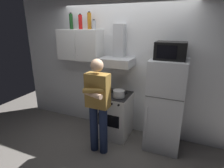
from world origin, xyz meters
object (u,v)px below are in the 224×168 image
at_px(bottle_liquor_amber, 89,21).
at_px(bottle_wine_green, 71,21).
at_px(range_hood, 117,55).
at_px(person_standing, 98,104).
at_px(stove_oven, 115,114).
at_px(bottle_soda_red, 80,22).
at_px(refrigerator, 165,105).
at_px(microwave, 171,51).
at_px(upper_cabinet, 80,45).
at_px(cooking_pot, 119,94).
at_px(bottle_canister_steel, 94,25).

bearing_deg(bottle_liquor_amber, bottle_wine_green, -179.50).
distance_m(range_hood, person_standing, 1.01).
height_order(stove_oven, bottle_soda_red, bottle_soda_red).
relative_size(refrigerator, bottle_liquor_amber, 5.02).
bearing_deg(microwave, upper_cabinet, 176.52).
distance_m(microwave, cooking_pot, 1.15).
relative_size(microwave, bottle_liquor_amber, 1.50).
xyz_separation_m(stove_oven, refrigerator, (0.95, 0.00, 0.37)).
bearing_deg(cooking_pot, bottle_wine_green, 166.58).
relative_size(person_standing, bottle_wine_green, 5.31).
bearing_deg(stove_oven, bottle_wine_green, 171.47).
xyz_separation_m(person_standing, bottle_wine_green, (-0.95, 0.75, 1.30)).
height_order(upper_cabinet, microwave, upper_cabinet).
height_order(cooking_pot, bottle_soda_red, bottle_soda_red).
relative_size(cooking_pot, bottle_liquor_amber, 0.98).
xyz_separation_m(bottle_liquor_amber, bottle_wine_green, (-0.41, -0.00, -0.01)).
bearing_deg(range_hood, bottle_liquor_amber, 177.43).
distance_m(stove_oven, bottle_wine_green, 2.03).
relative_size(person_standing, bottle_soda_red, 5.79).
relative_size(upper_cabinet, bottle_liquor_amber, 2.82).
distance_m(bottle_liquor_amber, bottle_wine_green, 0.41).
xyz_separation_m(refrigerator, microwave, (-0.00, 0.02, 0.94)).
height_order(person_standing, bottle_soda_red, bottle_soda_red).
bearing_deg(cooking_pot, upper_cabinet, 165.27).
distance_m(person_standing, cooking_pot, 0.52).
height_order(range_hood, cooking_pot, range_hood).
xyz_separation_m(microwave, cooking_pot, (-0.82, -0.14, -0.80)).
distance_m(refrigerator, cooking_pot, 0.84).
bearing_deg(bottle_canister_steel, refrigerator, -5.38).
bearing_deg(upper_cabinet, range_hood, 0.09).
distance_m(bottle_soda_red, bottle_wine_green, 0.22).
bearing_deg(person_standing, refrigerator, 31.23).
distance_m(bottle_liquor_amber, bottle_soda_red, 0.19).
bearing_deg(bottle_soda_red, cooking_pot, -15.91).
bearing_deg(cooking_pot, microwave, 9.57).
xyz_separation_m(person_standing, bottle_canister_steel, (-0.43, 0.74, 1.23)).
height_order(bottle_soda_red, bottle_canister_steel, bottle_soda_red).
relative_size(cooking_pot, bottle_wine_green, 1.01).
relative_size(stove_oven, cooking_pot, 2.79).
bearing_deg(upper_cabinet, bottle_canister_steel, 1.84).
bearing_deg(bottle_wine_green, refrigerator, -4.37).
bearing_deg(refrigerator, range_hood, 172.45).
bearing_deg(refrigerator, bottle_canister_steel, 174.62).
relative_size(refrigerator, bottle_wine_green, 5.18).
bearing_deg(microwave, person_standing, -148.00).
distance_m(refrigerator, bottle_wine_green, 2.40).
bearing_deg(upper_cabinet, microwave, -3.48).
xyz_separation_m(stove_oven, bottle_canister_steel, (-0.48, 0.14, 1.70)).
bearing_deg(bottle_soda_red, refrigerator, -4.60).
bearing_deg(upper_cabinet, cooking_pot, -14.73).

